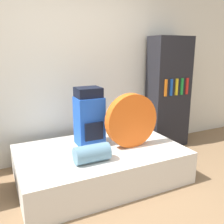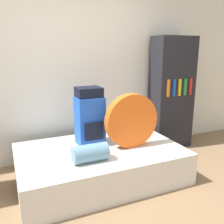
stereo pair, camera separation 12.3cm
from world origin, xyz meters
name	(u,v)px [view 1 (the left image)]	position (x,y,z in m)	size (l,w,h in m)	color
ground_plane	(124,219)	(0.00, 0.00, 0.00)	(16.00, 16.00, 0.00)	#846647
wall_back	(68,70)	(0.00, 1.67, 1.30)	(8.00, 0.05, 2.60)	silver
bed	(100,163)	(0.12, 0.84, 0.20)	(1.99, 1.27, 0.40)	silver
backpack	(89,117)	(0.07, 1.05, 0.75)	(0.34, 0.32, 0.74)	blue
tent_bag	(131,120)	(0.51, 0.74, 0.73)	(0.68, 0.12, 0.68)	#E05B19
sleeping_roll	(92,153)	(-0.11, 0.53, 0.50)	(0.39, 0.20, 0.20)	#5B849E
bookshelf	(168,93)	(1.58, 1.39, 0.89)	(0.66, 0.39, 1.79)	black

